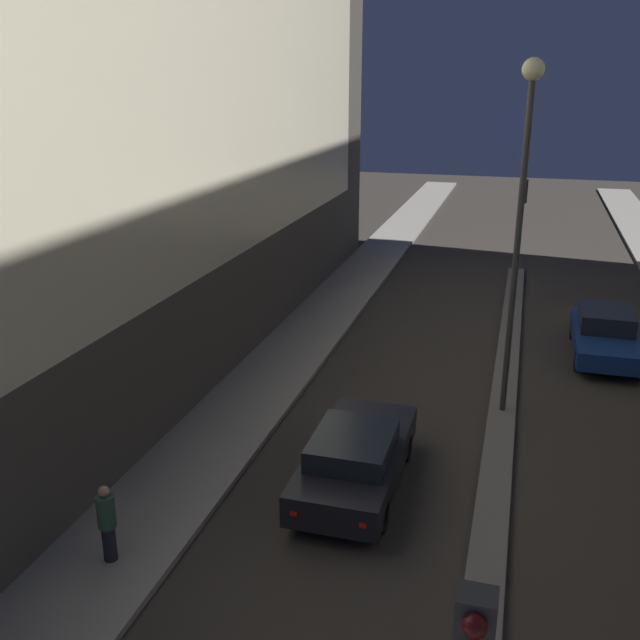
# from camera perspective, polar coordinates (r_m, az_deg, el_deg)

# --- Properties ---
(building_left) EXTENTS (6.01, 34.16, 20.95)m
(building_left) POSITION_cam_1_polar(r_m,az_deg,el_deg) (21.66, -16.25, 23.09)
(building_left) COLOR #4C4742
(building_left) RESTS_ON ground
(median_strip) EXTENTS (0.71, 31.12, 0.15)m
(median_strip) POSITION_cam_1_polar(r_m,az_deg,el_deg) (19.92, 14.35, -7.22)
(median_strip) COLOR #66605B
(median_strip) RESTS_ON ground
(traffic_light_mid) EXTENTS (0.32, 0.42, 4.71)m
(traffic_light_mid) POSITION_cam_1_polar(r_m,az_deg,el_deg) (29.49, 15.82, 8.33)
(traffic_light_mid) COLOR #383838
(traffic_light_mid) RESTS_ON median_strip
(street_lamp) EXTENTS (0.53, 0.53, 8.92)m
(street_lamp) POSITION_cam_1_polar(r_m,az_deg,el_deg) (18.22, 15.92, 10.43)
(street_lamp) COLOR #383838
(street_lamp) RESTS_ON median_strip
(car_left_lane) EXTENTS (1.94, 4.70, 1.47)m
(car_left_lane) POSITION_cam_1_polar(r_m,az_deg,el_deg) (15.85, 2.86, -10.96)
(car_left_lane) COLOR black
(car_left_lane) RESTS_ON ground
(car_right_lane) EXTENTS (1.93, 4.74, 1.50)m
(car_right_lane) POSITION_cam_1_polar(r_m,az_deg,el_deg) (24.84, 21.85, -1.03)
(car_right_lane) COLOR navy
(car_right_lane) RESTS_ON ground
(pedestrian_on_left_sidewalk) EXTENTS (0.34, 0.34, 1.55)m
(pedestrian_on_left_sidewalk) POSITION_cam_1_polar(r_m,az_deg,el_deg) (14.04, -16.67, -15.19)
(pedestrian_on_left_sidewalk) COLOR black
(pedestrian_on_left_sidewalk) RESTS_ON sidewalk_left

